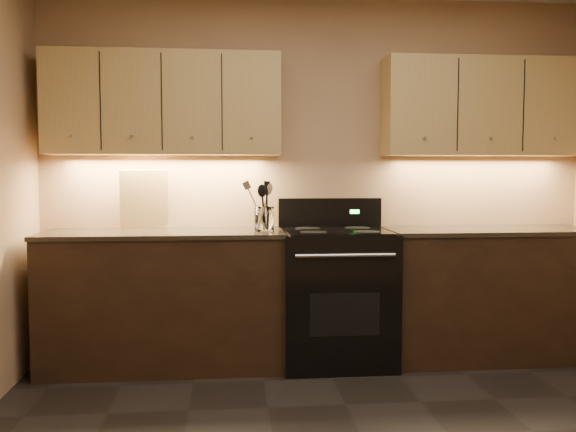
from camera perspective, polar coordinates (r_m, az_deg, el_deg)
The scene contains 13 objects.
wall_back at distance 4.51m, azimuth 2.85°, elevation 3.73°, with size 4.00×0.04×2.60m, color tan.
counter_left at distance 4.27m, azimuth -11.48°, elevation -7.63°, with size 1.62×0.62×0.93m.
counter_right at distance 4.63m, azimuth 18.09°, elevation -6.85°, with size 1.46×0.62×0.93m.
stove at distance 4.29m, azimuth 4.49°, elevation -7.32°, with size 0.76×0.68×1.14m.
upper_cab_left at distance 4.36m, azimuth -11.52°, elevation 10.23°, with size 1.60×0.30×0.70m, color tan.
upper_cab_right at distance 4.71m, azimuth 17.71°, elevation 9.65°, with size 1.44×0.30×0.70m, color tan.
outlet_plate at distance 4.51m, azimuth -13.74°, elevation 1.33°, with size 0.09×0.01×0.12m, color #B2B5BA.
utensil_crock at distance 4.14m, azimuth -2.24°, elevation -0.35°, with size 0.17×0.17×0.17m.
cutting_board at distance 4.46m, azimuth -13.33°, elevation 1.55°, with size 0.34×0.02×0.43m, color #D8B774.
wooden_spoon at distance 4.13m, azimuth -2.73°, elevation 0.94°, with size 0.06×0.06×0.31m, color #D8B774, non-canonical shape.
black_spoon at distance 4.16m, azimuth -2.19°, elevation 0.86°, with size 0.06×0.06×0.29m, color black, non-canonical shape.
black_turner at distance 4.11m, azimuth -1.99°, elevation 1.11°, with size 0.08×0.08×0.34m, color black, non-canonical shape.
steel_spatula at distance 4.14m, azimuth -2.05°, elevation 1.30°, with size 0.08×0.08×0.36m, color silver, non-canonical shape.
Camera 1 is at (-0.65, -2.46, 1.32)m, focal length 38.00 mm.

